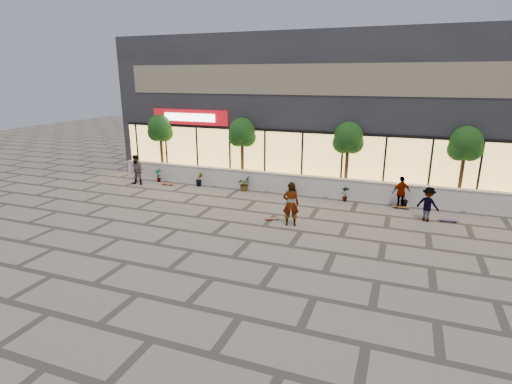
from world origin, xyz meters
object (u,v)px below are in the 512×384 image
(tree_west, at_px, (160,130))
(tree_mideast, at_px, (348,140))
(tree_midwest, at_px, (242,134))
(skateboard_center, at_px, (272,219))
(skateboard_right_near, at_px, (401,207))
(tree_east, at_px, (465,146))
(skater_right_near, at_px, (401,192))
(skater_right_far, at_px, (428,204))
(skater_left, at_px, (137,170))
(skateboard_left, at_px, (167,184))
(skateboard_right_far, at_px, (448,220))
(skater_center, at_px, (291,204))

(tree_west, xyz_separation_m, tree_mideast, (11.50, 0.00, 0.00))
(tree_midwest, height_order, tree_mideast, same)
(skateboard_center, relative_size, skateboard_right_near, 0.85)
(tree_east, height_order, skateboard_center, tree_east)
(skater_right_near, height_order, skateboard_center, skater_right_near)
(skater_right_far, bearing_deg, skater_left, 21.80)
(skater_right_near, height_order, skateboard_right_near, skater_right_near)
(skateboard_left, height_order, skateboard_right_far, skateboard_right_far)
(skater_left, relative_size, skateboard_center, 2.56)
(skater_center, bearing_deg, skater_left, -30.06)
(skateboard_center, bearing_deg, skateboard_left, 129.56)
(skater_right_near, bearing_deg, skateboard_left, -28.45)
(skateboard_left, bearing_deg, skater_left, -165.15)
(tree_east, distance_m, skateboard_right_near, 4.18)
(skater_center, bearing_deg, tree_mideast, -117.42)
(tree_east, distance_m, skater_right_near, 3.71)
(skater_center, bearing_deg, skateboard_center, -32.18)
(tree_mideast, relative_size, skater_left, 2.20)
(skateboard_right_far, bearing_deg, skateboard_right_near, 144.46)
(skater_center, xyz_separation_m, skateboard_center, (-0.92, 0.33, -0.88))
(tree_west, distance_m, skateboard_right_far, 16.88)
(tree_west, bearing_deg, tree_mideast, 0.00)
(tree_mideast, height_order, skater_right_near, tree_mideast)
(tree_mideast, bearing_deg, tree_west, 180.00)
(tree_east, xyz_separation_m, skater_left, (-17.23, -2.28, -2.10))
(skateboard_right_near, bearing_deg, skater_left, -174.44)
(tree_west, distance_m, skater_right_near, 14.59)
(skater_center, relative_size, skater_right_near, 1.21)
(tree_east, xyz_separation_m, skater_right_far, (-1.50, -2.91, -2.21))
(skateboard_center, bearing_deg, skater_right_far, -6.35)
(tree_east, relative_size, skater_center, 2.06)
(skater_left, distance_m, skater_right_near, 14.61)
(skater_right_far, distance_m, skateboard_left, 14.13)
(tree_east, xyz_separation_m, skateboard_center, (-7.91, -5.21, -2.92))
(tree_east, xyz_separation_m, skater_right_near, (-2.64, -1.40, -2.20))
(tree_west, bearing_deg, skater_center, -28.95)
(skateboard_center, bearing_deg, tree_west, 124.06)
(tree_west, distance_m, tree_mideast, 11.50)
(tree_mideast, bearing_deg, skateboard_right_far, -28.74)
(skater_right_near, bearing_deg, tree_east, 177.92)
(tree_west, distance_m, skateboard_right_near, 14.77)
(tree_west, xyz_separation_m, skateboard_right_far, (16.40, -2.69, -2.90))
(skater_right_far, bearing_deg, tree_midwest, 7.87)
(tree_west, bearing_deg, skateboard_right_far, -9.31)
(tree_midwest, distance_m, skateboard_right_far, 11.60)
(tree_midwest, distance_m, skater_center, 7.43)
(tree_midwest, relative_size, skateboard_right_far, 4.56)
(tree_mideast, bearing_deg, skater_center, -105.01)
(skater_right_far, relative_size, skateboard_right_near, 1.89)
(skater_right_near, relative_size, skateboard_left, 1.97)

